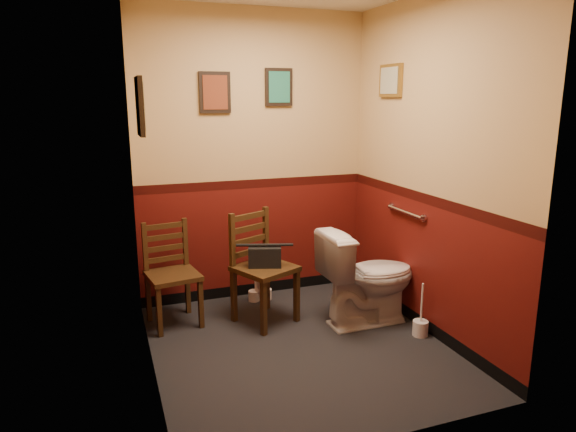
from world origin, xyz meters
The scene contains 16 objects.
floor centered at (0.00, 0.00, 0.00)m, with size 2.20×2.40×0.00m, color black.
wall_back centered at (0.00, 1.20, 1.35)m, with size 2.20×2.70×0.00m, color #4F0F0B.
wall_front centered at (0.00, -1.20, 1.35)m, with size 2.20×2.70×0.00m, color #4F0F0B.
wall_left centered at (-1.10, 0.00, 1.35)m, with size 2.40×2.70×0.00m, color #4F0F0B.
wall_right centered at (1.10, 0.00, 1.35)m, with size 2.40×2.70×0.00m, color #4F0F0B.
grab_bar centered at (1.07, 0.25, 0.95)m, with size 0.05×0.56×0.06m.
framed_print_back_a centered at (-0.35, 1.18, 1.95)m, with size 0.28×0.04×0.36m.
framed_print_back_b centered at (0.25, 1.18, 2.00)m, with size 0.26×0.04×0.34m.
framed_print_left centered at (-1.08, 0.10, 1.85)m, with size 0.04×0.30×0.38m.
framed_print_right centered at (1.08, 0.60, 2.05)m, with size 0.04×0.34×0.28m.
toilet centered at (0.72, 0.23, 0.41)m, with size 0.47×0.83×0.82m, color white.
toilet_brush centered at (1.01, -0.15, 0.07)m, with size 0.13×0.13×0.45m.
chair_left centered at (-0.86, 0.80, 0.44)m, with size 0.47×0.47×0.88m.
chair_right centered at (-0.12, 0.59, 0.48)m, with size 0.59×0.59×0.96m.
handbag centered at (-0.10, 0.55, 0.59)m, with size 0.30×0.22×0.20m.
tp_stack centered at (0.00, 1.02, 0.12)m, with size 0.23×0.14×0.30m.
Camera 1 is at (-1.35, -3.43, 1.91)m, focal length 32.00 mm.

